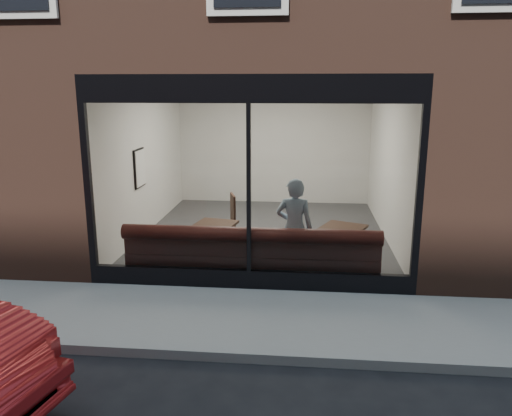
# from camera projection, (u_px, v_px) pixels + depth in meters

# --- Properties ---
(ground) EXTENTS (120.00, 120.00, 0.00)m
(ground) POSITION_uv_depth(u_px,v_px,m) (230.00, 358.00, 5.71)
(ground) COLOR black
(ground) RESTS_ON ground
(sidewalk_near) EXTENTS (40.00, 2.00, 0.01)m
(sidewalk_near) POSITION_uv_depth(u_px,v_px,m) (241.00, 318.00, 6.67)
(sidewalk_near) COLOR gray
(sidewalk_near) RESTS_ON ground
(kerb_near) EXTENTS (40.00, 0.10, 0.12)m
(kerb_near) POSITION_uv_depth(u_px,v_px,m) (229.00, 356.00, 5.64)
(kerb_near) COLOR gray
(kerb_near) RESTS_ON ground
(host_building_pier_left) EXTENTS (2.50, 12.00, 3.20)m
(host_building_pier_left) POSITION_uv_depth(u_px,v_px,m) (135.00, 142.00, 13.42)
(host_building_pier_left) COLOR brown
(host_building_pier_left) RESTS_ON ground
(host_building_pier_right) EXTENTS (2.50, 12.00, 3.20)m
(host_building_pier_right) POSITION_uv_depth(u_px,v_px,m) (420.00, 145.00, 12.72)
(host_building_pier_right) COLOR brown
(host_building_pier_right) RESTS_ON ground
(host_building_backfill) EXTENTS (5.00, 6.00, 3.20)m
(host_building_backfill) POSITION_uv_depth(u_px,v_px,m) (280.00, 133.00, 15.97)
(host_building_backfill) COLOR brown
(host_building_backfill) RESTS_ON ground
(cafe_floor) EXTENTS (6.00, 6.00, 0.00)m
(cafe_floor) POSITION_uv_depth(u_px,v_px,m) (264.00, 233.00, 10.54)
(cafe_floor) COLOR #2D2D30
(cafe_floor) RESTS_ON ground
(cafe_ceiling) EXTENTS (6.00, 6.00, 0.00)m
(cafe_ceiling) POSITION_uv_depth(u_px,v_px,m) (265.00, 78.00, 9.79)
(cafe_ceiling) COLOR white
(cafe_ceiling) RESTS_ON host_building_upper
(cafe_wall_back) EXTENTS (5.00, 0.00, 5.00)m
(cafe_wall_back) POSITION_uv_depth(u_px,v_px,m) (274.00, 143.00, 13.06)
(cafe_wall_back) COLOR silver
(cafe_wall_back) RESTS_ON ground
(cafe_wall_left) EXTENTS (0.00, 6.00, 6.00)m
(cafe_wall_left) POSITION_uv_depth(u_px,v_px,m) (146.00, 157.00, 10.40)
(cafe_wall_left) COLOR silver
(cafe_wall_left) RESTS_ON ground
(cafe_wall_right) EXTENTS (0.00, 6.00, 6.00)m
(cafe_wall_right) POSITION_uv_depth(u_px,v_px,m) (389.00, 160.00, 9.94)
(cafe_wall_right) COLOR silver
(cafe_wall_right) RESTS_ON ground
(storefront_kick) EXTENTS (5.00, 0.10, 0.30)m
(storefront_kick) POSITION_uv_depth(u_px,v_px,m) (249.00, 279.00, 7.65)
(storefront_kick) COLOR black
(storefront_kick) RESTS_ON ground
(storefront_header) EXTENTS (5.00, 0.10, 0.40)m
(storefront_header) POSITION_uv_depth(u_px,v_px,m) (248.00, 89.00, 6.98)
(storefront_header) COLOR black
(storefront_header) RESTS_ON host_building_upper
(storefront_mullion) EXTENTS (0.06, 0.10, 2.50)m
(storefront_mullion) POSITION_uv_depth(u_px,v_px,m) (249.00, 190.00, 7.33)
(storefront_mullion) COLOR black
(storefront_mullion) RESTS_ON storefront_kick
(storefront_glass) EXTENTS (4.80, 0.00, 4.80)m
(storefront_glass) POSITION_uv_depth(u_px,v_px,m) (249.00, 190.00, 7.30)
(storefront_glass) COLOR white
(storefront_glass) RESTS_ON storefront_kick
(banquette) EXTENTS (4.00, 0.55, 0.45)m
(banquette) POSITION_uv_depth(u_px,v_px,m) (252.00, 266.00, 8.02)
(banquette) COLOR #3C1C15
(banquette) RESTS_ON cafe_floor
(person) EXTENTS (0.62, 0.43, 1.62)m
(person) POSITION_uv_depth(u_px,v_px,m) (294.00, 228.00, 8.04)
(person) COLOR #92AFC7
(person) RESTS_ON cafe_floor
(cafe_table_left) EXTENTS (0.78, 0.78, 0.04)m
(cafe_table_left) POSITION_uv_depth(u_px,v_px,m) (215.00, 225.00, 8.50)
(cafe_table_left) COLOR black
(cafe_table_left) RESTS_ON cafe_floor
(cafe_table_right) EXTENTS (0.88, 0.88, 0.04)m
(cafe_table_right) POSITION_uv_depth(u_px,v_px,m) (343.00, 228.00, 8.30)
(cafe_table_right) COLOR black
(cafe_table_right) RESTS_ON cafe_floor
(cafe_chair_left) EXTENTS (0.56, 0.56, 0.04)m
(cafe_chair_left) POSITION_uv_depth(u_px,v_px,m) (224.00, 229.00, 10.03)
(cafe_chair_left) COLOR black
(cafe_chair_left) RESTS_ON cafe_floor
(wall_poster) EXTENTS (0.02, 0.53, 0.71)m
(wall_poster) POSITION_uv_depth(u_px,v_px,m) (140.00, 168.00, 9.94)
(wall_poster) COLOR white
(wall_poster) RESTS_ON cafe_wall_left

